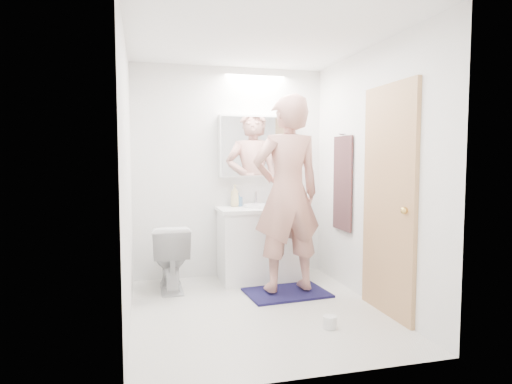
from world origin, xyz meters
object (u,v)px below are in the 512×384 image
object	(u,v)px
toilet	(170,257)
person	(287,194)
medicine_cabinet	(257,147)
toilet_paper_roll	(330,322)
soap_bottle_b	(239,199)
toothbrush_cup	(276,201)
vanity_cabinet	(260,245)
soap_bottle_a	(235,196)

from	to	relation	value
toilet	person	bearing A→B (deg)	158.19
medicine_cabinet	toilet_paper_roll	distance (m)	2.25
soap_bottle_b	toothbrush_cup	distance (m)	0.44
toothbrush_cup	medicine_cabinet	bearing A→B (deg)	167.24
person	toothbrush_cup	bearing A→B (deg)	-103.56
soap_bottle_b	toothbrush_cup	world-z (taller)	soap_bottle_b
vanity_cabinet	medicine_cabinet	size ratio (longest dim) A/B	1.02
toilet	toothbrush_cup	world-z (taller)	toothbrush_cup
vanity_cabinet	toilet	bearing A→B (deg)	-173.45
soap_bottle_b	toilet_paper_roll	world-z (taller)	soap_bottle_b
soap_bottle_a	toilet_paper_roll	xyz separation A→B (m)	(0.43, -1.66, -0.90)
vanity_cabinet	toothbrush_cup	size ratio (longest dim) A/B	8.97
medicine_cabinet	toothbrush_cup	distance (m)	0.67
vanity_cabinet	medicine_cabinet	distance (m)	1.13
medicine_cabinet	person	distance (m)	0.92
vanity_cabinet	toilet_paper_roll	world-z (taller)	vanity_cabinet
toothbrush_cup	toilet_paper_roll	world-z (taller)	toothbrush_cup
medicine_cabinet	person	bearing A→B (deg)	-82.16
toilet	toilet_paper_roll	distance (m)	1.84
vanity_cabinet	toilet	world-z (taller)	vanity_cabinet
vanity_cabinet	soap_bottle_b	world-z (taller)	soap_bottle_b
soap_bottle_b	medicine_cabinet	bearing A→B (deg)	7.69
soap_bottle_b	vanity_cabinet	bearing A→B (deg)	-40.79
toilet	toilet_paper_roll	bearing A→B (deg)	130.40
vanity_cabinet	toothbrush_cup	xyz separation A→B (m)	(0.23, 0.16, 0.48)
person	vanity_cabinet	bearing A→B (deg)	-82.73
person	soap_bottle_b	world-z (taller)	person
toothbrush_cup	soap_bottle_b	bearing A→B (deg)	177.41
person	soap_bottle_a	distance (m)	0.82
soap_bottle_a	toothbrush_cup	bearing A→B (deg)	1.16
vanity_cabinet	soap_bottle_a	world-z (taller)	soap_bottle_a
soap_bottle_a	person	bearing A→B (deg)	-62.04
medicine_cabinet	toilet	distance (m)	1.57
medicine_cabinet	toothbrush_cup	xyz separation A→B (m)	(0.22, -0.05, -0.63)
soap_bottle_b	toilet_paper_roll	size ratio (longest dim) A/B	1.42
soap_bottle_a	toothbrush_cup	size ratio (longest dim) A/B	2.50
vanity_cabinet	toothbrush_cup	distance (m)	0.55
medicine_cabinet	soap_bottle_a	world-z (taller)	medicine_cabinet
person	soap_bottle_b	size ratio (longest dim) A/B	12.43
soap_bottle_b	toilet	bearing A→B (deg)	-159.59
soap_bottle_b	toilet_paper_roll	distance (m)	1.93
vanity_cabinet	soap_bottle_a	size ratio (longest dim) A/B	3.59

